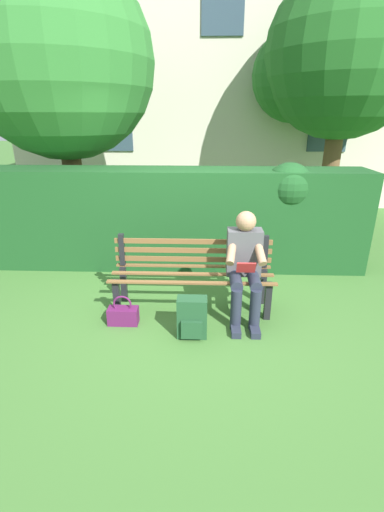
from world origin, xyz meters
The scene contains 9 objects.
ground centered at (0.00, 0.00, 0.00)m, with size 60.00×60.00×0.00m, color #3D6B2D.
park_bench centered at (0.00, -0.08, 0.45)m, with size 1.85×0.52×0.85m.
person_seated centered at (-0.58, 0.10, 0.64)m, with size 0.44×0.73×1.19m.
hedge_backdrop centered at (0.40, -1.38, 0.76)m, with size 5.75×0.80×1.55m.
tree centered at (2.28, -2.53, 2.86)m, with size 3.12×2.97×4.41m.
building_facade centered at (-0.45, -6.72, 3.49)m, with size 10.02×3.26×6.98m.
backpack centered at (-0.02, 0.55, 0.21)m, with size 0.31×0.24×0.43m.
handbag centered at (0.75, 0.34, 0.11)m, with size 0.33×0.15×0.34m.
tree_far centered at (-2.59, -4.02, 3.13)m, with size 3.21×3.06×4.73m.
Camera 1 is at (-0.13, 3.68, 2.14)m, focal length 24.88 mm.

